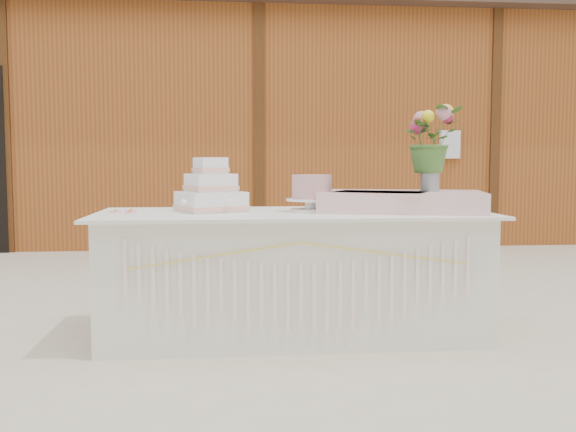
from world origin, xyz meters
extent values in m
plane|color=beige|center=(0.00, 0.00, 0.00)|extent=(80.00, 80.00, 0.00)
cube|color=brown|center=(0.00, 6.00, 1.50)|extent=(12.00, 4.00, 3.00)
cube|color=#422F25|center=(0.00, 6.00, 3.15)|extent=(12.60, 4.60, 0.30)
cube|color=silver|center=(0.00, 0.00, 0.38)|extent=(2.28, 0.88, 0.75)
cube|color=silver|center=(0.00, 0.00, 0.76)|extent=(2.40, 1.00, 0.02)
cube|color=white|center=(-0.50, 0.11, 0.83)|extent=(0.47, 0.47, 0.12)
cube|color=#FFB8A1|center=(-0.50, 0.11, 0.79)|extent=(0.49, 0.49, 0.03)
cube|color=white|center=(-0.50, 0.11, 0.95)|extent=(0.34, 0.34, 0.11)
cube|color=#FFB8A1|center=(-0.50, 0.11, 0.92)|extent=(0.36, 0.36, 0.03)
cube|color=white|center=(-0.50, 0.11, 1.06)|extent=(0.22, 0.22, 0.10)
cube|color=#FFB8A1|center=(-0.50, 0.11, 1.03)|extent=(0.24, 0.24, 0.03)
cylinder|color=white|center=(0.12, 0.02, 0.78)|extent=(0.27, 0.27, 0.02)
cylinder|color=white|center=(0.12, 0.02, 0.81)|extent=(0.08, 0.08, 0.05)
cylinder|color=white|center=(0.12, 0.02, 0.84)|extent=(0.32, 0.32, 0.01)
cylinder|color=#D79C9B|center=(0.12, 0.02, 0.92)|extent=(0.25, 0.25, 0.15)
cube|color=#F9C9C8|center=(0.67, -0.02, 0.83)|extent=(1.11, 0.81, 0.13)
cylinder|color=#A2A2A6|center=(0.85, -0.04, 0.98)|extent=(0.12, 0.12, 0.16)
imported|color=#43702D|center=(0.85, -0.04, 1.26)|extent=(0.42, 0.38, 0.41)
camera|label=1|loc=(-0.41, -3.92, 1.07)|focal=40.00mm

